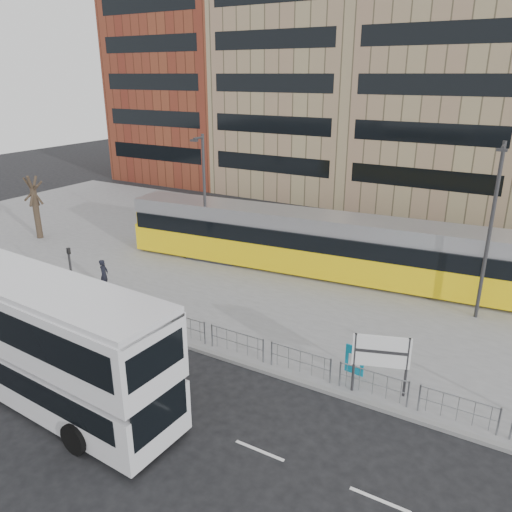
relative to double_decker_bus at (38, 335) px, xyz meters
The scene contains 15 objects.
ground 6.55m from the double_decker_bus, 65.23° to the left, with size 120.00×120.00×0.00m, color black.
plaza 17.82m from the double_decker_bus, 81.78° to the left, with size 64.00×24.00×0.15m, color slate.
kerb 6.57m from the double_decker_bus, 65.42° to the left, with size 64.00×0.25×0.17m, color gray.
building_row 41.25m from the double_decker_bus, 84.15° to the left, with size 70.40×18.40×31.20m.
pedestrian_barrier 7.66m from the double_decker_bus, 52.83° to the left, with size 32.07×0.07×1.10m.
road_markings 4.61m from the double_decker_bus, 22.56° to the left, with size 62.00×0.12×0.01m, color white.
double_decker_bus is the anchor object (origin of this frame).
tram 18.24m from the double_decker_bus, 67.25° to the left, with size 31.10×5.99×3.65m.
station_sign 12.63m from the double_decker_bus, 29.79° to the left, with size 2.03×0.78×2.44m.
ad_panel 11.97m from the double_decker_bus, 33.93° to the left, with size 0.80×0.17×1.50m.
pedestrian 9.78m from the double_decker_bus, 123.14° to the left, with size 0.64×0.42×1.76m, color black.
traffic_light_west 8.00m from the double_decker_bus, 131.69° to the left, with size 0.22×0.24×3.10m.
lamp_post_west 14.99m from the double_decker_bus, 101.43° to the left, with size 0.45×1.04×8.07m.
lamp_post_east 20.06m from the double_decker_bus, 48.30° to the left, with size 0.45×1.04×8.65m.
bare_tree 20.82m from the double_decker_bus, 142.99° to the left, with size 3.79×3.79×6.56m.
Camera 1 is at (12.48, -15.38, 11.57)m, focal length 35.00 mm.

